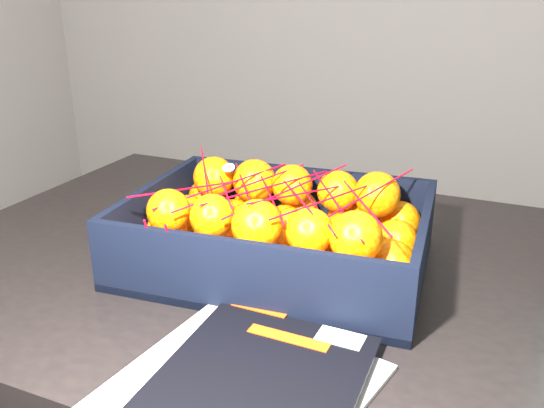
% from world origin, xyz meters
% --- Properties ---
extents(table, '(1.26, 0.90, 0.75)m').
position_xyz_m(table, '(0.14, -0.19, 0.65)').
color(table, black).
rests_on(table, ground).
extents(magazine_stack, '(0.31, 0.36, 0.02)m').
position_xyz_m(magazine_stack, '(0.17, -0.52, 0.76)').
color(magazine_stack, '#B8B8B3').
rests_on(magazine_stack, table).
extents(produce_crate, '(0.44, 0.33, 0.11)m').
position_xyz_m(produce_crate, '(0.11, -0.21, 0.78)').
color(produce_crate, olive).
rests_on(produce_crate, table).
extents(clementine_heap, '(0.42, 0.30, 0.13)m').
position_xyz_m(clementine_heap, '(0.11, -0.21, 0.81)').
color(clementine_heap, '#FF6D05').
rests_on(clementine_heap, produce_crate).
extents(mesh_net, '(0.36, 0.29, 0.10)m').
position_xyz_m(mesh_net, '(0.11, -0.22, 0.87)').
color(mesh_net, '#BC071D').
rests_on(mesh_net, clementine_heap).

